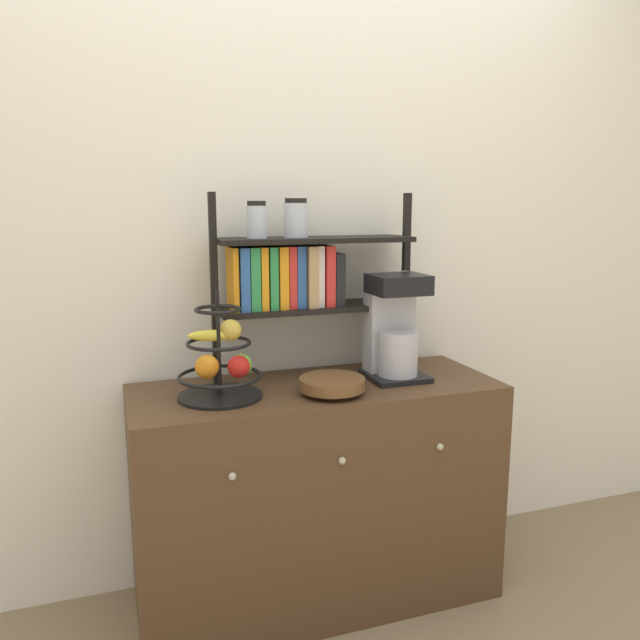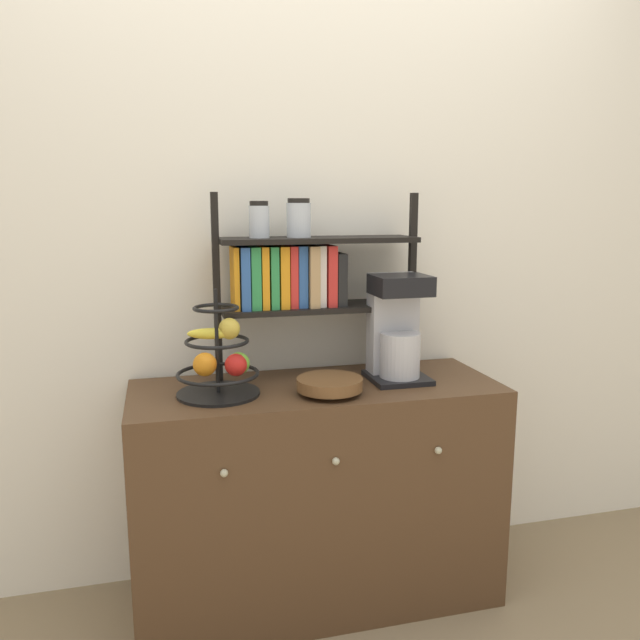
{
  "view_description": "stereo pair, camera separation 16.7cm",
  "coord_description": "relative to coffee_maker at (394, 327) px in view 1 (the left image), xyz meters",
  "views": [
    {
      "loc": [
        -0.66,
        -1.7,
        1.4
      ],
      "look_at": [
        0.01,
        0.24,
        1.01
      ],
      "focal_mm": 35.0,
      "sensor_mm": 36.0,
      "label": 1
    },
    {
      "loc": [
        -0.5,
        -1.75,
        1.4
      ],
      "look_at": [
        0.01,
        0.24,
        1.01
      ],
      "focal_mm": 35.0,
      "sensor_mm": 36.0,
      "label": 2
    }
  ],
  "objects": [
    {
      "name": "ground_plane",
      "position": [
        -0.29,
        -0.25,
        -0.97
      ],
      "size": [
        12.0,
        12.0,
        0.0
      ],
      "primitive_type": "plane",
      "color": "#847051"
    },
    {
      "name": "wooden_bowl",
      "position": [
        -0.27,
        -0.12,
        -0.15
      ],
      "size": [
        0.22,
        0.22,
        0.05
      ],
      "color": "brown",
      "rests_on": "sideboard"
    },
    {
      "name": "coffee_maker",
      "position": [
        0.0,
        0.0,
        0.0
      ],
      "size": [
        0.2,
        0.21,
        0.37
      ],
      "color": "black",
      "rests_on": "sideboard"
    },
    {
      "name": "fruit_stand",
      "position": [
        -0.62,
        -0.04,
        -0.07
      ],
      "size": [
        0.27,
        0.27,
        0.35
      ],
      "color": "black",
      "rests_on": "sideboard"
    },
    {
      "name": "wall_back",
      "position": [
        -0.29,
        0.27,
        0.33
      ],
      "size": [
        7.0,
        0.05,
        2.6
      ],
      "primitive_type": "cube",
      "color": "silver",
      "rests_on": "ground_plane"
    },
    {
      "name": "shelf_hutch",
      "position": [
        -0.33,
        0.12,
        0.2
      ],
      "size": [
        0.74,
        0.2,
        0.65
      ],
      "color": "black",
      "rests_on": "sideboard"
    },
    {
      "name": "sideboard",
      "position": [
        -0.29,
        -0.01,
        -0.58
      ],
      "size": [
        1.25,
        0.49,
        0.79
      ],
      "color": "#4C331E",
      "rests_on": "ground_plane"
    }
  ]
}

